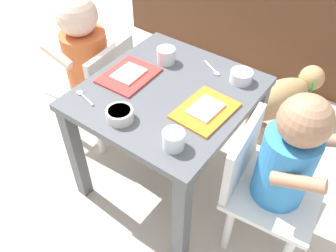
{
  "coord_description": "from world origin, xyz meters",
  "views": [
    {
      "loc": [
        0.55,
        -0.76,
        1.22
      ],
      "look_at": [
        0.0,
        0.0,
        0.31
      ],
      "focal_mm": 37.86,
      "sensor_mm": 36.0,
      "label": 1
    }
  ],
  "objects": [
    {
      "name": "food_tray_right",
      "position": [
        0.16,
        -0.02,
        0.48
      ],
      "size": [
        0.16,
        0.21,
        0.02
      ],
      "color": "orange",
      "rests_on": "dining_table"
    },
    {
      "name": "dog",
      "position": [
        0.23,
        0.56,
        0.19
      ],
      "size": [
        0.28,
        0.44,
        0.29
      ],
      "color": "tan",
      "rests_on": "ground"
    },
    {
      "name": "veggie_bowl_near",
      "position": [
        0.17,
        0.19,
        0.5
      ],
      "size": [
        0.08,
        0.08,
        0.04
      ],
      "color": "white",
      "rests_on": "dining_table"
    },
    {
      "name": "food_tray_left",
      "position": [
        -0.16,
        -0.02,
        0.48
      ],
      "size": [
        0.16,
        0.2,
        0.02
      ],
      "color": "red",
      "rests_on": "dining_table"
    },
    {
      "name": "spoon_by_left_tray",
      "position": [
        0.06,
        0.19,
        0.48
      ],
      "size": [
        0.09,
        0.06,
        0.01
      ],
      "color": "silver",
      "rests_on": "dining_table"
    },
    {
      "name": "ground_plane",
      "position": [
        0.0,
        0.0,
        0.0
      ],
      "size": [
        7.0,
        7.0,
        0.0
      ],
      "primitive_type": "plane",
      "color": "beige"
    },
    {
      "name": "water_cup_left",
      "position": [
        0.16,
        -0.2,
        0.5
      ],
      "size": [
        0.06,
        0.06,
        0.06
      ],
      "color": "white",
      "rests_on": "dining_table"
    },
    {
      "name": "seated_child_right",
      "position": [
        0.43,
        -0.02,
        0.42
      ],
      "size": [
        0.31,
        0.31,
        0.67
      ],
      "color": "silver",
      "rests_on": "ground"
    },
    {
      "name": "dining_table",
      "position": [
        0.0,
        0.0,
        0.39
      ],
      "size": [
        0.53,
        0.57,
        0.48
      ],
      "color": "#515459",
      "rests_on": "ground"
    },
    {
      "name": "cereal_bowl_right_side",
      "position": [
        -0.04,
        -0.2,
        0.5
      ],
      "size": [
        0.08,
        0.08,
        0.04
      ],
      "color": "silver",
      "rests_on": "dining_table"
    },
    {
      "name": "spoon_by_right_tray",
      "position": [
        -0.2,
        -0.19,
        0.48
      ],
      "size": [
        0.1,
        0.04,
        0.01
      ],
      "color": "silver",
      "rests_on": "dining_table"
    },
    {
      "name": "seated_child_left",
      "position": [
        -0.43,
        0.04,
        0.43
      ],
      "size": [
        0.3,
        0.3,
        0.68
      ],
      "color": "silver",
      "rests_on": "ground"
    },
    {
      "name": "water_cup_right",
      "position": [
        -0.11,
        0.13,
        0.5
      ],
      "size": [
        0.07,
        0.07,
        0.06
      ],
      "color": "white",
      "rests_on": "dining_table"
    }
  ]
}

